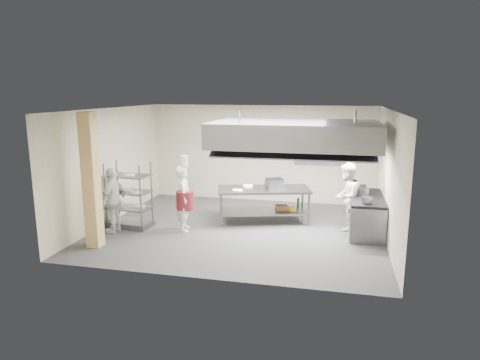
% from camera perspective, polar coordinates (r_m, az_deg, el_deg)
% --- Properties ---
extents(floor, '(7.00, 7.00, 0.00)m').
position_cam_1_polar(floor, '(10.91, -0.03, -6.54)').
color(floor, '#2F2F31').
rests_on(floor, ground).
extents(ceiling, '(7.00, 7.00, 0.00)m').
position_cam_1_polar(ceiling, '(10.36, -0.03, 9.41)').
color(ceiling, silver).
rests_on(ceiling, wall_back).
extents(wall_back, '(7.00, 0.00, 7.00)m').
position_cam_1_polar(wall_back, '(13.43, 2.82, 3.53)').
color(wall_back, '#B7AC91').
rests_on(wall_back, ground).
extents(wall_left, '(0.00, 6.00, 6.00)m').
position_cam_1_polar(wall_left, '(11.80, -16.85, 1.87)').
color(wall_left, '#B7AC91').
rests_on(wall_left, ground).
extents(wall_right, '(0.00, 6.00, 6.00)m').
position_cam_1_polar(wall_right, '(10.35, 19.23, 0.37)').
color(wall_right, '#B7AC91').
rests_on(wall_right, ground).
extents(column, '(0.30, 0.30, 3.00)m').
position_cam_1_polar(column, '(9.89, -19.21, -0.13)').
color(column, tan).
rests_on(column, floor).
extents(exhaust_hood, '(4.00, 2.50, 0.60)m').
position_cam_1_polar(exhaust_hood, '(10.59, 7.37, 6.11)').
color(exhaust_hood, slate).
rests_on(exhaust_hood, ceiling).
extents(hood_strip_a, '(1.60, 0.12, 0.04)m').
position_cam_1_polar(hood_strip_a, '(10.75, 2.53, 4.57)').
color(hood_strip_a, white).
rests_on(hood_strip_a, exhaust_hood).
extents(hood_strip_b, '(1.60, 0.12, 0.04)m').
position_cam_1_polar(hood_strip_b, '(10.58, 12.19, 4.20)').
color(hood_strip_b, white).
rests_on(hood_strip_b, exhaust_hood).
extents(wall_shelf, '(1.50, 0.28, 0.04)m').
position_cam_1_polar(wall_shelf, '(13.08, 10.49, 3.12)').
color(wall_shelf, slate).
rests_on(wall_shelf, wall_back).
extents(island, '(2.59, 1.62, 0.91)m').
position_cam_1_polar(island, '(11.40, 3.16, -3.35)').
color(island, slate).
rests_on(island, floor).
extents(island_worktop, '(2.59, 1.62, 0.06)m').
position_cam_1_polar(island_worktop, '(11.30, 3.18, -1.27)').
color(island_worktop, slate).
rests_on(island_worktop, island).
extents(island_undershelf, '(2.38, 1.47, 0.04)m').
position_cam_1_polar(island_undershelf, '(11.44, 3.15, -4.10)').
color(island_undershelf, slate).
rests_on(island_undershelf, island).
extents(pass_rack, '(1.16, 0.75, 1.66)m').
position_cam_1_polar(pass_rack, '(11.24, -14.60, -1.97)').
color(pass_rack, slate).
rests_on(pass_rack, floor).
extents(cooking_range, '(0.80, 2.00, 0.84)m').
position_cam_1_polar(cooking_range, '(11.04, 16.40, -4.52)').
color(cooking_range, gray).
rests_on(cooking_range, floor).
extents(range_top, '(0.78, 1.96, 0.06)m').
position_cam_1_polar(range_top, '(10.93, 16.54, -2.26)').
color(range_top, black).
rests_on(range_top, cooking_range).
extents(chef_head, '(0.54, 0.68, 1.63)m').
position_cam_1_polar(chef_head, '(10.69, -7.45, -2.47)').
color(chef_head, white).
rests_on(chef_head, floor).
extents(chef_line, '(0.87, 0.99, 1.69)m').
position_cam_1_polar(chef_line, '(10.97, 14.01, -2.19)').
color(chef_line, silver).
rests_on(chef_line, floor).
extents(chef_plating, '(0.41, 0.95, 1.62)m').
position_cam_1_polar(chef_plating, '(10.95, -16.52, -2.56)').
color(chef_plating, white).
rests_on(chef_plating, floor).
extents(griddle, '(0.55, 0.51, 0.22)m').
position_cam_1_polar(griddle, '(11.43, 4.63, -0.43)').
color(griddle, slate).
rests_on(griddle, island_worktop).
extents(wicker_basket, '(0.36, 0.30, 0.14)m').
position_cam_1_polar(wicker_basket, '(11.43, 5.56, -3.69)').
color(wicker_basket, brown).
rests_on(wicker_basket, island_undershelf).
extents(stockpot, '(0.27, 0.27, 0.19)m').
position_cam_1_polar(stockpot, '(10.93, 16.14, -1.55)').
color(stockpot, slate).
rests_on(stockpot, range_top).
extents(plate_stack, '(0.28, 0.28, 0.05)m').
position_cam_1_polar(plate_stack, '(11.31, -14.52, -3.43)').
color(plate_stack, silver).
rests_on(plate_stack, pass_rack).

